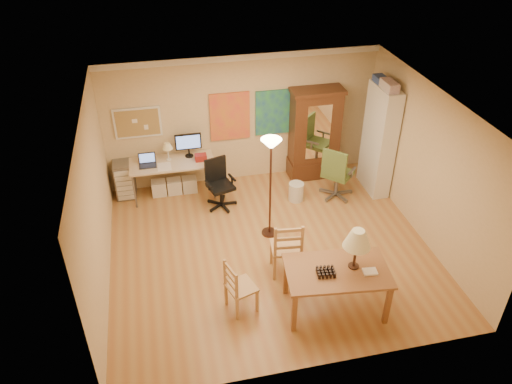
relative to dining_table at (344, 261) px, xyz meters
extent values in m
plane|color=#AC6F3D|center=(-0.70, 1.52, -0.90)|extent=(5.50, 5.50, 0.00)
cube|color=white|center=(-0.70, 3.98, 1.74)|extent=(5.50, 0.08, 0.12)
cube|color=tan|center=(-2.75, 3.99, 0.60)|extent=(0.90, 0.04, 0.62)
cube|color=gold|center=(-0.95, 3.99, 0.55)|extent=(0.80, 0.04, 1.00)
cube|color=#245B92|center=(-0.05, 3.99, 0.55)|extent=(0.75, 0.04, 0.95)
cube|color=brown|center=(-0.09, -0.01, -0.16)|extent=(1.60, 1.07, 0.04)
cube|color=brown|center=(-0.81, -0.31, -0.54)|extent=(0.08, 0.08, 0.71)
cube|color=brown|center=(0.54, -0.46, -0.54)|extent=(0.08, 0.08, 0.71)
cube|color=brown|center=(-0.73, 0.45, -0.54)|extent=(0.08, 0.08, 0.71)
cube|color=brown|center=(0.63, 0.30, -0.54)|extent=(0.08, 0.08, 0.71)
cylinder|color=black|center=(0.16, 0.02, -0.13)|extent=(0.16, 0.16, 0.02)
cylinder|color=black|center=(0.16, 0.02, 0.06)|extent=(0.04, 0.04, 0.40)
cone|color=#F9F3C3|center=(0.16, 0.02, 0.38)|extent=(0.40, 0.40, 0.28)
cube|color=white|center=(0.34, -0.16, -0.13)|extent=(0.22, 0.17, 0.03)
cube|color=black|center=(-0.29, -0.05, -0.10)|extent=(0.30, 0.25, 0.08)
cube|color=tan|center=(-0.60, 0.94, -0.40)|extent=(0.54, 0.52, 0.04)
cube|color=tan|center=(-0.36, 1.12, -0.66)|extent=(0.05, 0.05, 0.48)
cube|color=tan|center=(-0.78, 1.16, -0.66)|extent=(0.05, 0.05, 0.48)
cube|color=tan|center=(-0.41, 0.72, -0.66)|extent=(0.05, 0.05, 0.48)
cube|color=tan|center=(-0.83, 0.77, -0.66)|extent=(0.05, 0.05, 0.48)
cube|color=tan|center=(-0.41, 0.72, -0.12)|extent=(0.05, 0.05, 0.55)
cube|color=tan|center=(-0.83, 0.77, -0.12)|extent=(0.05, 0.05, 0.55)
cube|color=tan|center=(-0.62, 0.74, -0.07)|extent=(0.42, 0.08, 0.06)
cube|color=tan|center=(-1.46, 0.29, -0.47)|extent=(0.50, 0.51, 0.04)
cube|color=tan|center=(-1.25, 0.17, -0.69)|extent=(0.05, 0.05, 0.40)
cube|color=tan|center=(-1.36, 0.51, -0.69)|extent=(0.05, 0.05, 0.40)
cube|color=tan|center=(-1.57, 0.06, -0.69)|extent=(0.05, 0.05, 0.40)
cube|color=tan|center=(-1.68, 0.40, -0.69)|extent=(0.05, 0.05, 0.40)
cube|color=tan|center=(-1.57, 0.06, -0.24)|extent=(0.05, 0.05, 0.47)
cube|color=tan|center=(-1.68, 0.40, -0.24)|extent=(0.05, 0.05, 0.47)
cube|color=tan|center=(-1.63, 0.23, -0.19)|extent=(0.14, 0.35, 0.05)
cylinder|color=#3E2119|center=(-0.61, 1.97, -0.88)|extent=(0.29, 0.29, 0.03)
cylinder|color=#3E2119|center=(-0.61, 1.97, 0.03)|extent=(0.04, 0.04, 1.82)
cone|color=#FFE0A5|center=(-0.61, 1.97, 0.96)|extent=(0.35, 0.35, 0.14)
cube|color=beige|center=(-2.20, 3.64, -0.16)|extent=(1.66, 0.72, 0.03)
cylinder|color=slate|center=(-2.97, 3.33, -0.53)|extent=(0.04, 0.04, 0.72)
cylinder|color=slate|center=(-1.42, 3.33, -0.53)|extent=(0.04, 0.04, 0.72)
cylinder|color=slate|center=(-2.97, 3.95, -0.53)|extent=(0.04, 0.04, 0.72)
cylinder|color=slate|center=(-1.42, 3.95, -0.53)|extent=(0.04, 0.04, 0.72)
cube|color=black|center=(-2.66, 3.59, -0.13)|extent=(0.33, 0.23, 0.02)
cube|color=black|center=(-2.66, 3.75, -0.02)|extent=(0.33, 0.06, 0.22)
cube|color=black|center=(-1.83, 3.80, 0.19)|extent=(0.52, 0.04, 0.33)
cone|color=#F9F3C3|center=(-2.25, 3.74, 0.17)|extent=(0.21, 0.21, 0.12)
cube|color=white|center=(-2.35, 3.49, -0.14)|extent=(0.26, 0.33, 0.01)
cube|color=maroon|center=(-1.63, 3.59, -0.08)|extent=(0.23, 0.17, 0.12)
cube|color=white|center=(-2.51, 3.69, -0.74)|extent=(0.29, 0.25, 0.31)
cube|color=white|center=(-2.20, 3.69, -0.74)|extent=(0.29, 0.25, 0.31)
cube|color=silver|center=(-1.89, 3.69, -0.74)|extent=(0.29, 0.25, 0.31)
cylinder|color=black|center=(-1.34, 3.01, -0.66)|extent=(0.06, 0.06, 0.38)
cube|color=black|center=(-1.34, 3.01, -0.44)|extent=(0.56, 0.55, 0.07)
cube|color=black|center=(-1.40, 3.21, -0.15)|extent=(0.43, 0.17, 0.50)
cube|color=black|center=(-1.57, 2.94, -0.31)|extent=(0.12, 0.28, 0.03)
cube|color=black|center=(-1.10, 3.08, -0.31)|extent=(0.12, 0.28, 0.03)
cylinder|color=slate|center=(1.00, 2.88, -0.62)|extent=(0.07, 0.07, 0.44)
cube|color=#415E2A|center=(1.00, 2.88, -0.37)|extent=(0.73, 0.72, 0.08)
cube|color=#415E2A|center=(0.83, 2.71, -0.05)|extent=(0.39, 0.39, 0.57)
cube|color=slate|center=(1.20, 2.68, -0.22)|extent=(0.26, 0.26, 0.03)
cube|color=slate|center=(0.80, 3.08, -0.22)|extent=(0.26, 0.26, 0.03)
cube|color=slate|center=(-3.16, 3.81, -0.52)|extent=(0.38, 0.43, 0.75)
cube|color=silver|center=(-3.16, 3.58, -0.52)|extent=(0.32, 0.02, 0.65)
cube|color=#3B2510|center=(0.77, 3.76, 0.05)|extent=(1.00, 0.45, 1.90)
cube|color=#3B2510|center=(0.77, 3.76, -0.70)|extent=(1.03, 0.49, 0.38)
cube|color=white|center=(0.77, 3.53, 0.24)|extent=(0.50, 0.01, 1.18)
cube|color=#3B2510|center=(0.77, 3.76, 1.03)|extent=(1.07, 0.51, 0.07)
cube|color=white|center=(1.85, 3.01, 0.22)|extent=(0.33, 0.89, 2.22)
cube|color=#993333|center=(1.80, 2.84, -0.36)|extent=(0.20, 0.44, 0.27)
cube|color=#334C99|center=(1.80, 3.23, 0.95)|extent=(0.20, 0.31, 0.22)
cylinder|color=silver|center=(0.16, 2.91, -0.71)|extent=(0.30, 0.30, 0.38)
camera|label=1|loc=(-2.41, -5.01, 4.79)|focal=35.00mm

